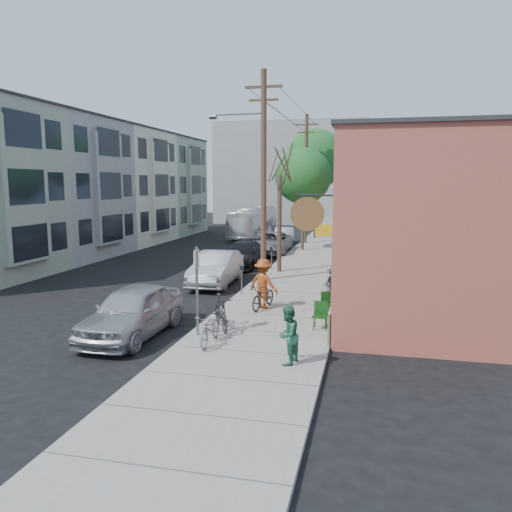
% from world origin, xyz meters
% --- Properties ---
extents(ground, '(120.00, 120.00, 0.00)m').
position_xyz_m(ground, '(0.00, 0.00, 0.00)').
color(ground, black).
extents(sidewalk, '(4.50, 58.00, 0.15)m').
position_xyz_m(sidewalk, '(4.25, 11.00, 0.07)').
color(sidewalk, gray).
rests_on(sidewalk, ground).
extents(cafe_building, '(6.60, 20.20, 6.61)m').
position_xyz_m(cafe_building, '(8.99, 4.99, 3.30)').
color(cafe_building, '#AB4F3F').
rests_on(cafe_building, ground).
extents(apartment_row, '(6.30, 32.00, 9.00)m').
position_xyz_m(apartment_row, '(-11.85, 14.00, 4.50)').
color(apartment_row, '#95A38A').
rests_on(apartment_row, ground).
extents(end_cap_building, '(18.00, 8.00, 12.00)m').
position_xyz_m(end_cap_building, '(-2.00, 42.00, 6.00)').
color(end_cap_building, gray).
rests_on(end_cap_building, ground).
extents(sign_post, '(0.07, 0.45, 2.80)m').
position_xyz_m(sign_post, '(2.35, -4.81, 1.83)').
color(sign_post, slate).
rests_on(sign_post, sidewalk).
extents(parking_meter_near, '(0.14, 0.14, 1.24)m').
position_xyz_m(parking_meter_near, '(2.25, 1.03, 0.98)').
color(parking_meter_near, slate).
rests_on(parking_meter_near, sidewalk).
extents(parking_meter_far, '(0.14, 0.14, 1.24)m').
position_xyz_m(parking_meter_far, '(2.25, 7.54, 0.98)').
color(parking_meter_far, slate).
rests_on(parking_meter_far, sidewalk).
extents(utility_pole_near, '(3.57, 0.28, 10.00)m').
position_xyz_m(utility_pole_near, '(2.39, 4.50, 5.41)').
color(utility_pole_near, '#503A28').
rests_on(utility_pole_near, sidewalk).
extents(utility_pole_far, '(1.80, 0.28, 10.00)m').
position_xyz_m(utility_pole_far, '(2.45, 20.24, 5.34)').
color(utility_pole_far, '#503A28').
rests_on(utility_pole_far, sidewalk).
extents(tree_bare, '(0.24, 0.24, 5.10)m').
position_xyz_m(tree_bare, '(2.80, 6.92, 2.70)').
color(tree_bare, '#44392C').
rests_on(tree_bare, sidewalk).
extents(tree_leafy_mid, '(3.96, 3.96, 7.19)m').
position_xyz_m(tree_leafy_mid, '(2.80, 16.08, 5.35)').
color(tree_leafy_mid, '#44392C').
rests_on(tree_leafy_mid, sidewalk).
extents(tree_leafy_far, '(5.03, 5.03, 9.27)m').
position_xyz_m(tree_leafy_far, '(2.80, 24.00, 6.89)').
color(tree_leafy_far, '#44392C').
rests_on(tree_leafy_far, sidewalk).
extents(patio_chair_a, '(0.56, 0.56, 0.88)m').
position_xyz_m(patio_chair_a, '(6.05, -3.32, 0.59)').
color(patio_chair_a, '#113D11').
rests_on(patio_chair_a, sidewalk).
extents(patio_chair_b, '(0.63, 0.63, 0.88)m').
position_xyz_m(patio_chair_b, '(6.11, -1.77, 0.59)').
color(patio_chair_b, '#113D11').
rests_on(patio_chair_b, sidewalk).
extents(patron_grey, '(0.54, 0.71, 1.74)m').
position_xyz_m(patron_grey, '(6.12, -0.86, 1.02)').
color(patron_grey, slate).
rests_on(patron_grey, sidewalk).
extents(patron_green, '(0.78, 0.90, 1.57)m').
position_xyz_m(patron_green, '(5.53, -6.71, 0.93)').
color(patron_green, '#296647').
rests_on(patron_green, sidewalk).
extents(cyclist, '(1.40, 1.12, 1.90)m').
position_xyz_m(cyclist, '(3.66, -1.06, 1.10)').
color(cyclist, '#953F15').
rests_on(cyclist, sidewalk).
extents(cyclist_bike, '(1.02, 1.90, 0.95)m').
position_xyz_m(cyclist_bike, '(3.66, -1.06, 0.62)').
color(cyclist_bike, black).
rests_on(cyclist_bike, sidewalk).
extents(parked_bike_a, '(1.35, 1.89, 1.12)m').
position_xyz_m(parked_bike_a, '(2.88, -4.05, 0.71)').
color(parked_bike_a, black).
rests_on(parked_bike_a, sidewalk).
extents(parked_bike_b, '(0.66, 1.77, 0.92)m').
position_xyz_m(parked_bike_b, '(3.01, -5.55, 0.61)').
color(parked_bike_b, slate).
rests_on(parked_bike_b, sidewalk).
extents(car_0, '(2.01, 4.84, 1.64)m').
position_xyz_m(car_0, '(0.21, -4.97, 0.82)').
color(car_0, '#A8AAB0').
rests_on(car_0, ground).
extents(car_1, '(1.90, 4.92, 1.60)m').
position_xyz_m(car_1, '(0.34, 3.49, 0.80)').
color(car_1, '#ABADB3').
rests_on(car_1, ground).
extents(car_2, '(2.06, 4.99, 1.44)m').
position_xyz_m(car_2, '(0.26, 8.90, 0.72)').
color(car_2, black).
rests_on(car_2, ground).
extents(car_3, '(2.67, 5.51, 1.51)m').
position_xyz_m(car_3, '(0.80, 14.61, 0.76)').
color(car_3, gray).
rests_on(car_3, ground).
extents(car_4, '(1.81, 4.20, 1.35)m').
position_xyz_m(car_4, '(0.80, 19.87, 0.67)').
color(car_4, '#B0B1B8').
rests_on(car_4, ground).
extents(bus, '(2.42, 9.87, 2.74)m').
position_xyz_m(bus, '(-2.83, 24.65, 1.37)').
color(bus, white).
rests_on(bus, ground).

